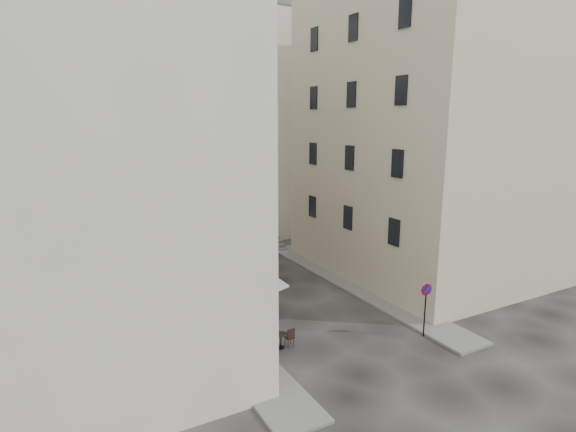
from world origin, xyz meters
TOP-DOWN VIEW (x-y plane):
  - ground at (0.00, 0.00)m, footprint 90.00×90.00m
  - sidewalk_left at (-4.50, 4.00)m, footprint 2.00×22.00m
  - sidewalk_right at (4.50, 3.00)m, footprint 2.00×18.00m
  - building_left at (-10.50, 3.00)m, footprint 12.20×16.20m
  - building_right at (10.50, 3.50)m, footprint 12.20×14.20m
  - building_back at (-1.00, 19.00)m, footprint 18.20×10.20m
  - cafe_storefront at (-4.32, 1.00)m, footprint 1.74×7.30m
  - stone_steps at (0.00, 12.57)m, footprint 9.00×3.15m
  - bollard_near at (-3.25, -1.00)m, footprint 0.12×0.12m
  - bollard_mid at (-3.25, 2.50)m, footprint 0.12×0.12m
  - bollard_far at (-3.25, 6.00)m, footprint 0.12×0.12m
  - no_parking_sign at (3.43, -3.92)m, footprint 0.58×0.13m
  - bistro_table_a at (-2.78, -1.80)m, footprint 1.19×0.56m
  - bistro_table_b at (-3.34, -0.40)m, footprint 1.24×0.58m
  - bistro_table_c at (-3.01, 1.91)m, footprint 1.35×0.63m
  - bistro_table_d at (-2.66, 3.27)m, footprint 1.32×0.62m
  - bistro_table_e at (-2.86, 4.66)m, footprint 1.32×0.62m
  - pedestrian at (-2.14, 3.24)m, footprint 0.77×0.59m

SIDE VIEW (x-z plane):
  - ground at x=0.00m, z-range 0.00..0.00m
  - sidewalk_left at x=-4.50m, z-range 0.00..0.12m
  - sidewalk_right at x=4.50m, z-range 0.00..0.12m
  - stone_steps at x=0.00m, z-range 0.00..0.80m
  - bistro_table_a at x=-2.78m, z-range 0.01..0.85m
  - bistro_table_b at x=-3.34m, z-range 0.01..0.88m
  - bistro_table_e at x=-2.86m, z-range 0.01..0.94m
  - bistro_table_d at x=-2.66m, z-range 0.01..0.94m
  - bistro_table_c at x=-3.01m, z-range 0.01..0.96m
  - bollard_near at x=-3.25m, z-range 0.04..1.02m
  - bollard_mid at x=-3.25m, z-range 0.04..1.02m
  - bollard_far at x=-3.25m, z-range 0.04..1.02m
  - pedestrian at x=-2.14m, z-range 0.00..1.88m
  - no_parking_sign at x=3.43m, z-range 0.53..3.07m
  - cafe_storefront at x=-4.32m, z-range 0.13..3.63m
  - building_right at x=10.50m, z-range 0.01..18.61m
  - building_back at x=-1.00m, z-range 0.01..18.61m
  - building_left at x=-10.50m, z-range 0.01..20.61m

